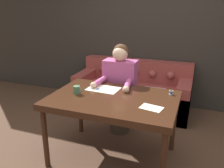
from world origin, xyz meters
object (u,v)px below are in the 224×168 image
Objects in this scene: dining_table at (113,103)px; thread_spool at (171,92)px; couch at (133,92)px; scissors at (101,89)px; mug at (77,90)px; person at (120,89)px.

thread_spool is (0.58, 0.31, 0.10)m from dining_table.
scissors is at bearing -92.28° from couch.
dining_table is at bearing 5.34° from mug.
thread_spool reaches higher than dining_table.
person is at bearing 78.16° from scissors.
thread_spool is (0.75, -1.13, 0.49)m from couch.
thread_spool is (1.00, 0.35, -0.02)m from mug.
couch is 1.52× the size of person.
mug is (-0.30, -0.65, 0.18)m from person.
couch reaches higher than scissors.
dining_table is 0.73× the size of couch.
couch is at bearing 96.57° from dining_table.
couch is 1.44m from thread_spool.
mug is at bearing -132.30° from scissors.
mug is 1.06m from thread_spool.
scissors is 1.78× the size of mug.
thread_spool is at bearing -23.22° from person.
mug is at bearing -99.84° from couch.
scissors is 0.31m from mug.
dining_table is 1.50m from couch.
mug reaches higher than couch.
mug is at bearing -174.66° from dining_table.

